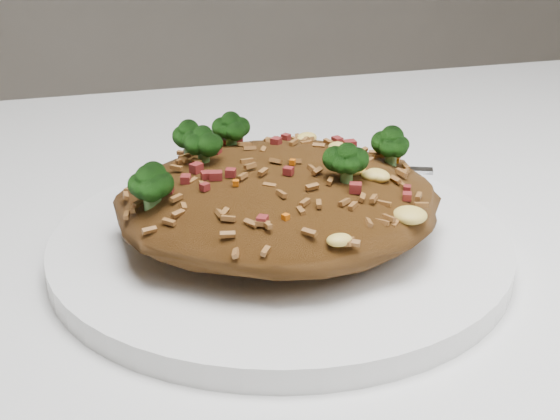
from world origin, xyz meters
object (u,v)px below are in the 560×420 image
object	(u,v)px
plate	(280,244)
fork	(329,167)
fried_rice	(278,188)
dining_table	(389,378)

from	to	relation	value
plate	fork	bearing A→B (deg)	55.96
plate	fork	world-z (taller)	fork
plate	fried_rice	bearing A→B (deg)	146.71
fried_rice	fork	size ratio (longest dim) A/B	1.20
fried_rice	dining_table	bearing A→B (deg)	-15.67
dining_table	fried_rice	xyz separation A→B (m)	(-0.07, 0.02, 0.13)
dining_table	plate	bearing A→B (deg)	164.58
dining_table	plate	world-z (taller)	plate
dining_table	fried_rice	distance (m)	0.15
dining_table	fork	world-z (taller)	fork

